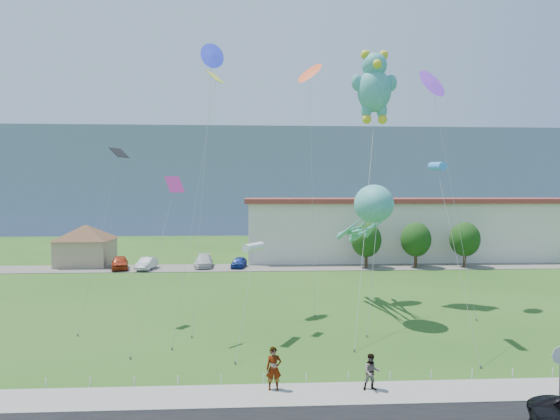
# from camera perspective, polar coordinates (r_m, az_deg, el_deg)

# --- Properties ---
(ground) EXTENTS (160.00, 160.00, 0.00)m
(ground) POSITION_cam_1_polar(r_m,az_deg,el_deg) (26.23, 5.00, -18.06)
(ground) COLOR #254E16
(ground) RESTS_ON ground
(sidewalk) EXTENTS (80.00, 2.50, 0.10)m
(sidewalk) POSITION_cam_1_polar(r_m,az_deg,el_deg) (23.67, 6.01, -20.20)
(sidewalk) COLOR gray
(sidewalk) RESTS_ON ground
(parking_strip) EXTENTS (70.00, 6.00, 0.06)m
(parking_strip) POSITION_cam_1_polar(r_m,az_deg,el_deg) (60.16, 0.21, -6.57)
(parking_strip) COLOR #59544C
(parking_strip) RESTS_ON ground
(hill_ridge) EXTENTS (160.00, 50.00, 25.00)m
(hill_ridge) POSITION_cam_1_polar(r_m,az_deg,el_deg) (144.47, -1.80, 3.39)
(hill_ridge) COLOR slate
(hill_ridge) RESTS_ON ground
(pavilion) EXTENTS (9.20, 9.20, 5.00)m
(pavilion) POSITION_cam_1_polar(r_m,az_deg,el_deg) (65.92, -21.31, -3.33)
(pavilion) COLOR tan
(pavilion) RESTS_ON ground
(warehouse) EXTENTS (61.00, 15.00, 8.20)m
(warehouse) POSITION_cam_1_polar(r_m,az_deg,el_deg) (74.65, 20.12, -1.86)
(warehouse) COLOR beige
(warehouse) RESTS_ON ground
(stop_sign) EXTENTS (0.80, 0.07, 2.50)m
(stop_sign) POSITION_cam_1_polar(r_m,az_deg,el_deg) (25.06, 29.39, -14.78)
(stop_sign) COLOR slate
(stop_sign) RESTS_ON ground
(rope_fence) EXTENTS (26.05, 0.05, 0.50)m
(rope_fence) POSITION_cam_1_polar(r_m,az_deg,el_deg) (24.93, 5.45, -18.53)
(rope_fence) COLOR white
(rope_fence) RESTS_ON ground
(tree_near) EXTENTS (3.60, 3.60, 5.47)m
(tree_near) POSITION_cam_1_polar(r_m,az_deg,el_deg) (60.19, 9.83, -3.37)
(tree_near) COLOR #3F2B19
(tree_near) RESTS_ON ground
(tree_mid) EXTENTS (3.60, 3.60, 5.47)m
(tree_mid) POSITION_cam_1_polar(r_m,az_deg,el_deg) (61.82, 15.26, -3.27)
(tree_mid) COLOR #3F2B19
(tree_mid) RESTS_ON ground
(tree_far) EXTENTS (3.60, 3.60, 5.47)m
(tree_far) POSITION_cam_1_polar(r_m,az_deg,el_deg) (63.97, 20.37, -3.15)
(tree_far) COLOR #3F2B19
(tree_far) RESTS_ON ground
(pedestrian_left) EXTENTS (0.73, 0.50, 1.93)m
(pedestrian_left) POSITION_cam_1_polar(r_m,az_deg,el_deg) (23.58, -0.72, -17.65)
(pedestrian_left) COLOR gray
(pedestrian_left) RESTS_ON sidewalk
(pedestrian_right) EXTENTS (0.80, 0.63, 1.63)m
(pedestrian_right) POSITION_cam_1_polar(r_m,az_deg,el_deg) (23.95, 10.44, -17.74)
(pedestrian_right) COLOR gray
(pedestrian_right) RESTS_ON sidewalk
(parked_car_red) EXTENTS (2.89, 4.88, 1.56)m
(parked_car_red) POSITION_cam_1_polar(r_m,az_deg,el_deg) (61.31, -17.84, -5.74)
(parked_car_red) COLOR #AC3415
(parked_car_red) RESTS_ON parking_strip
(parked_car_silver) EXTENTS (2.01, 4.33, 1.37)m
(parked_car_silver) POSITION_cam_1_polar(r_m,az_deg,el_deg) (60.32, -14.99, -5.92)
(parked_car_silver) COLOR #B7B6BD
(parked_car_silver) RESTS_ON parking_strip
(parked_car_white) EXTENTS (2.20, 5.05, 1.45)m
(parked_car_white) POSITION_cam_1_polar(r_m,az_deg,el_deg) (60.81, -8.72, -5.78)
(parked_car_white) COLOR silver
(parked_car_white) RESTS_ON parking_strip
(parked_car_blue) EXTENTS (2.10, 3.89, 1.26)m
(parked_car_blue) POSITION_cam_1_polar(r_m,az_deg,el_deg) (59.96, -4.71, -5.97)
(parked_car_blue) COLOR navy
(parked_car_blue) RESTS_ON parking_strip
(octopus_kite) EXTENTS (2.68, 11.29, 9.55)m
(octopus_kite) POSITION_cam_1_polar(r_m,az_deg,el_deg) (36.55, 10.09, -0.63)
(octopus_kite) COLOR teal
(octopus_kite) RESTS_ON ground
(teddy_bear_kite) EXTENTS (6.27, 14.57, 20.70)m
(teddy_bear_kite) POSITION_cam_1_polar(r_m,az_deg,el_deg) (42.99, 10.73, 13.85)
(teddy_bear_kite) COLOR teal
(teddy_bear_kite) RESTS_ON ground
(small_kite_black) EXTENTS (2.42, 4.37, 12.19)m
(small_kite_black) POSITION_cam_1_polar(r_m,az_deg,el_deg) (36.09, -18.36, 4.18)
(small_kite_black) COLOR black
(small_kite_black) RESTS_ON ground
(small_kite_white) EXTENTS (1.29, 5.82, 6.09)m
(small_kite_white) POSITION_cam_1_polar(r_m,az_deg,el_deg) (30.69, -3.05, -4.32)
(small_kite_white) COLOR white
(small_kite_white) RESTS_ON ground
(small_kite_purple) EXTENTS (2.30, 6.17, 18.41)m
(small_kite_purple) POSITION_cam_1_polar(r_m,az_deg,el_deg) (42.53, 17.09, 13.17)
(small_kite_purple) COLOR #8A37DE
(small_kite_purple) RESTS_ON ground
(small_kite_orange) EXTENTS (1.80, 7.71, 19.88)m
(small_kite_orange) POSITION_cam_1_polar(r_m,az_deg,el_deg) (43.78, 3.43, 14.80)
(small_kite_orange) COLOR #FD4E1C
(small_kite_orange) RESTS_ON ground
(small_kite_yellow) EXTENTS (2.83, 6.07, 17.15)m
(small_kite_yellow) POSITION_cam_1_polar(r_m,az_deg,el_deg) (33.63, -7.99, 11.26)
(small_kite_yellow) COLOR #D9ED37
(small_kite_yellow) RESTS_ON ground
(small_kite_pink) EXTENTS (2.59, 4.30, 9.93)m
(small_kite_pink) POSITION_cam_1_polar(r_m,az_deg,el_deg) (30.61, -12.39, 1.07)
(small_kite_pink) COLOR #EB3495
(small_kite_pink) RESTS_ON ground
(small_kite_blue) EXTENTS (1.80, 8.41, 20.12)m
(small_kite_blue) POSITION_cam_1_polar(r_m,az_deg,el_deg) (39.64, -7.80, 16.48)
(small_kite_blue) COLOR #2736DE
(small_kite_blue) RESTS_ON ground
(small_kite_cyan) EXTENTS (0.59, 6.72, 11.06)m
(small_kite_cyan) POSITION_cam_1_polar(r_m,az_deg,el_deg) (32.15, 17.57, 4.64)
(small_kite_cyan) COLOR #3692F5
(small_kite_cyan) RESTS_ON ground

